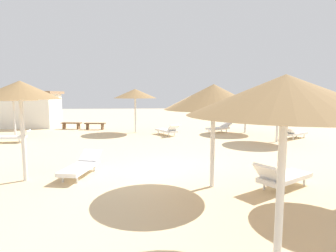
% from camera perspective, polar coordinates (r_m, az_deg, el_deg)
% --- Properties ---
extents(ground_plane, '(80.00, 80.00, 0.00)m').
position_cam_1_polar(ground_plane, '(8.73, 1.42, -10.17)').
color(ground_plane, beige).
extents(parasol_0, '(2.84, 2.84, 2.90)m').
position_cam_1_polar(parasol_0, '(17.89, -7.00, 6.83)').
color(parasol_0, silver).
rests_on(parasol_0, ground).
extents(parasol_1, '(2.24, 2.24, 2.93)m').
position_cam_1_polar(parasol_1, '(8.79, -28.91, 6.60)').
color(parasol_1, silver).
rests_on(parasol_1, ground).
extents(parasol_4, '(3.04, 3.04, 2.61)m').
position_cam_1_polar(parasol_4, '(18.43, 16.25, 5.84)').
color(parasol_4, silver).
rests_on(parasol_4, ground).
extents(parasol_5, '(2.77, 2.77, 2.86)m').
position_cam_1_polar(parasol_5, '(18.51, -30.10, 5.74)').
color(parasol_5, silver).
rests_on(parasol_5, ground).
extents(parasol_6, '(2.87, 2.87, 2.87)m').
position_cam_1_polar(parasol_6, '(15.41, 22.47, 6.09)').
color(parasol_6, silver).
rests_on(parasol_6, ground).
extents(parasol_8, '(2.67, 2.67, 2.81)m').
position_cam_1_polar(parasol_8, '(7.29, 9.65, 6.05)').
color(parasol_8, silver).
rests_on(parasol_8, ground).
extents(parasol_9, '(2.86, 2.86, 2.83)m').
position_cam_1_polar(parasol_9, '(4.24, 23.62, 5.92)').
color(parasol_9, silver).
rests_on(parasol_9, ground).
extents(lounger_0, '(1.48, 1.95, 0.75)m').
position_cam_1_polar(lounger_0, '(16.78, -0.14, -0.87)').
color(lounger_0, white).
rests_on(lounger_0, ground).
extents(lounger_1, '(1.03, 2.00, 0.67)m').
position_cam_1_polar(lounger_1, '(8.96, -17.90, -7.99)').
color(lounger_1, white).
rests_on(lounger_1, ground).
extents(lounger_3, '(1.93, 1.50, 0.78)m').
position_cam_1_polar(lounger_3, '(8.00, 23.07, -9.90)').
color(lounger_3, white).
rests_on(lounger_3, ground).
extents(lounger_4, '(1.96, 1.56, 0.62)m').
position_cam_1_polar(lounger_4, '(18.32, 10.84, -0.39)').
color(lounger_4, white).
rests_on(lounger_4, ground).
extents(lounger_5, '(1.96, 0.84, 0.65)m').
position_cam_1_polar(lounger_5, '(16.49, -30.35, -1.97)').
color(lounger_5, white).
rests_on(lounger_5, ground).
extents(lounger_6, '(1.96, 1.57, 0.62)m').
position_cam_1_polar(lounger_6, '(17.16, 25.21, -1.39)').
color(lounger_6, white).
rests_on(lounger_6, ground).
extents(bench_0, '(1.54, 0.59, 0.49)m').
position_cam_1_polar(bench_0, '(20.17, -15.26, 0.25)').
color(bench_0, brown).
rests_on(bench_0, ground).
extents(bench_1, '(1.55, 0.67, 0.49)m').
position_cam_1_polar(bench_1, '(21.00, -19.86, 0.33)').
color(bench_1, brown).
rests_on(bench_1, ground).
extents(beach_cabana, '(4.47, 3.38, 2.79)m').
position_cam_1_polar(beach_cabana, '(23.73, -27.37, 3.26)').
color(beach_cabana, white).
rests_on(beach_cabana, ground).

